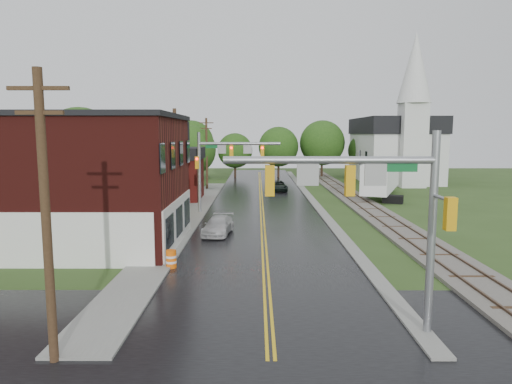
{
  "coord_description": "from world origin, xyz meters",
  "views": [
    {
      "loc": [
        -0.45,
        -13.46,
        7.1
      ],
      "look_at": [
        -0.52,
        14.46,
        3.5
      ],
      "focal_mm": 32.0,
      "sensor_mm": 36.0,
      "label": 1
    }
  ],
  "objects_px": {
    "traffic_signal_far": "(223,157)",
    "construction_barrel": "(171,259)",
    "tree_left_c": "(143,156)",
    "semi_trailer": "(381,176)",
    "utility_pole_a": "(46,213)",
    "suv_dark": "(278,186)",
    "traffic_signal_near": "(371,196)",
    "tree_left_a": "(7,159)",
    "tree_left_e": "(192,151)",
    "utility_pole_c": "(207,152)",
    "church": "(396,142)",
    "tree_left_b": "(82,147)",
    "brick_building": "(66,181)",
    "pickup_white": "(218,226)",
    "utility_pole_b": "(176,164)"
  },
  "relations": [
    {
      "from": "utility_pole_a",
      "to": "tree_left_c",
      "type": "height_order",
      "value": "utility_pole_a"
    },
    {
      "from": "tree_left_a",
      "to": "pickup_white",
      "type": "xyz_separation_m",
      "value": [
        16.65,
        -3.76,
        -4.5
      ]
    },
    {
      "from": "traffic_signal_far",
      "to": "utility_pole_a",
      "type": "xyz_separation_m",
      "value": [
        -3.33,
        -27.0,
        -0.25
      ]
    },
    {
      "from": "church",
      "to": "tree_left_b",
      "type": "bearing_deg",
      "value": -150.01
    },
    {
      "from": "utility_pole_b",
      "to": "semi_trailer",
      "type": "bearing_deg",
      "value": 37.03
    },
    {
      "from": "brick_building",
      "to": "construction_barrel",
      "type": "xyz_separation_m",
      "value": [
        7.48,
        -5.0,
        -3.67
      ]
    },
    {
      "from": "tree_left_a",
      "to": "suv_dark",
      "type": "relative_size",
      "value": 1.92
    },
    {
      "from": "brick_building",
      "to": "suv_dark",
      "type": "relative_size",
      "value": 3.16
    },
    {
      "from": "church",
      "to": "semi_trailer",
      "type": "bearing_deg",
      "value": -111.67
    },
    {
      "from": "suv_dark",
      "to": "semi_trailer",
      "type": "bearing_deg",
      "value": -27.37
    },
    {
      "from": "tree_left_a",
      "to": "suv_dark",
      "type": "distance_m",
      "value": 30.4
    },
    {
      "from": "church",
      "to": "tree_left_c",
      "type": "relative_size",
      "value": 2.61
    },
    {
      "from": "utility_pole_c",
      "to": "suv_dark",
      "type": "distance_m",
      "value": 9.94
    },
    {
      "from": "utility_pole_c",
      "to": "traffic_signal_far",
      "type": "bearing_deg",
      "value": -78.91
    },
    {
      "from": "traffic_signal_near",
      "to": "suv_dark",
      "type": "relative_size",
      "value": 1.62
    },
    {
      "from": "utility_pole_b",
      "to": "church",
      "type": "bearing_deg",
      "value": 49.82
    },
    {
      "from": "tree_left_a",
      "to": "tree_left_e",
      "type": "bearing_deg",
      "value": 65.38
    },
    {
      "from": "brick_building",
      "to": "pickup_white",
      "type": "bearing_deg",
      "value": 18.67
    },
    {
      "from": "traffic_signal_far",
      "to": "construction_barrel",
      "type": "relative_size",
      "value": 7.58
    },
    {
      "from": "traffic_signal_near",
      "to": "utility_pole_b",
      "type": "height_order",
      "value": "utility_pole_b"
    },
    {
      "from": "tree_left_a",
      "to": "tree_left_b",
      "type": "relative_size",
      "value": 0.89
    },
    {
      "from": "traffic_signal_near",
      "to": "utility_pole_c",
      "type": "bearing_deg",
      "value": 103.74
    },
    {
      "from": "tree_left_c",
      "to": "brick_building",
      "type": "bearing_deg",
      "value": -86.86
    },
    {
      "from": "brick_building",
      "to": "tree_left_c",
      "type": "bearing_deg",
      "value": 93.14
    },
    {
      "from": "traffic_signal_near",
      "to": "traffic_signal_far",
      "type": "relative_size",
      "value": 1.0
    },
    {
      "from": "utility_pole_b",
      "to": "construction_barrel",
      "type": "distance_m",
      "value": 12.85
    },
    {
      "from": "traffic_signal_far",
      "to": "construction_barrel",
      "type": "xyz_separation_m",
      "value": [
        -1.53,
        -17.0,
        -4.49
      ]
    },
    {
      "from": "tree_left_a",
      "to": "suv_dark",
      "type": "xyz_separation_m",
      "value": [
        21.97,
        20.53,
        -4.49
      ]
    },
    {
      "from": "church",
      "to": "semi_trailer",
      "type": "xyz_separation_m",
      "value": [
        -6.54,
        -16.45,
        -3.52
      ]
    },
    {
      "from": "church",
      "to": "tree_left_b",
      "type": "xyz_separation_m",
      "value": [
        -37.85,
        -21.84,
        -0.12
      ]
    },
    {
      "from": "pickup_white",
      "to": "construction_barrel",
      "type": "height_order",
      "value": "pickup_white"
    },
    {
      "from": "tree_left_b",
      "to": "tree_left_e",
      "type": "xyz_separation_m",
      "value": [
        9.0,
        14.0,
        -0.9
      ]
    },
    {
      "from": "semi_trailer",
      "to": "construction_barrel",
      "type": "bearing_deg",
      "value": -124.08
    },
    {
      "from": "utility_pole_a",
      "to": "suv_dark",
      "type": "xyz_separation_m",
      "value": [
        8.92,
        42.43,
        -4.09
      ]
    },
    {
      "from": "tree_left_a",
      "to": "semi_trailer",
      "type": "distance_m",
      "value": 36.8
    },
    {
      "from": "church",
      "to": "tree_left_a",
      "type": "height_order",
      "value": "church"
    },
    {
      "from": "utility_pole_c",
      "to": "tree_left_e",
      "type": "xyz_separation_m",
      "value": [
        -2.05,
        1.9,
        0.09
      ]
    },
    {
      "from": "utility_pole_a",
      "to": "pickup_white",
      "type": "distance_m",
      "value": 18.94
    },
    {
      "from": "church",
      "to": "traffic_signal_near",
      "type": "height_order",
      "value": "church"
    },
    {
      "from": "tree_left_e",
      "to": "pickup_white",
      "type": "relative_size",
      "value": 1.91
    },
    {
      "from": "tree_left_a",
      "to": "semi_trailer",
      "type": "bearing_deg",
      "value": 24.8
    },
    {
      "from": "tree_left_e",
      "to": "suv_dark",
      "type": "bearing_deg",
      "value": -17.55
    },
    {
      "from": "utility_pole_a",
      "to": "tree_left_b",
      "type": "height_order",
      "value": "tree_left_b"
    },
    {
      "from": "traffic_signal_far",
      "to": "utility_pole_b",
      "type": "distance_m",
      "value": 6.01
    },
    {
      "from": "tree_left_c",
      "to": "tree_left_e",
      "type": "distance_m",
      "value": 7.82
    },
    {
      "from": "utility_pole_b",
      "to": "tree_left_e",
      "type": "relative_size",
      "value": 1.1
    },
    {
      "from": "church",
      "to": "tree_left_b",
      "type": "relative_size",
      "value": 2.06
    },
    {
      "from": "tree_left_c",
      "to": "semi_trailer",
      "type": "height_order",
      "value": "tree_left_c"
    },
    {
      "from": "brick_building",
      "to": "tree_left_b",
      "type": "height_order",
      "value": "tree_left_b"
    },
    {
      "from": "tree_left_c",
      "to": "suv_dark",
      "type": "height_order",
      "value": "tree_left_c"
    }
  ]
}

